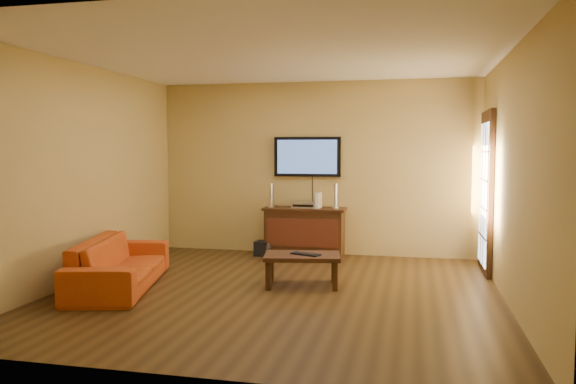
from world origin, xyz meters
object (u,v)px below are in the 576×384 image
(speaker_right, at_px, (335,197))
(av_receiver, at_px, (305,205))
(media_console, at_px, (305,232))
(bottle, at_px, (269,251))
(keyboard, at_px, (306,254))
(television, at_px, (307,157))
(speaker_left, at_px, (271,196))
(coffee_table, at_px, (302,259))
(game_console, at_px, (319,200))
(subwoofer, at_px, (263,248))
(sofa, at_px, (120,255))

(speaker_right, height_order, av_receiver, speaker_right)
(media_console, relative_size, bottle, 5.69)
(speaker_right, bearing_deg, keyboard, -92.43)
(television, bearing_deg, keyboard, -79.70)
(speaker_left, bearing_deg, television, 21.78)
(coffee_table, height_order, speaker_left, speaker_left)
(speaker_left, height_order, bottle, speaker_left)
(television, bearing_deg, media_console, -90.00)
(media_console, xyz_separation_m, av_receiver, (-0.00, 0.01, 0.41))
(coffee_table, distance_m, keyboard, 0.09)
(media_console, height_order, speaker_left, speaker_left)
(television, relative_size, game_console, 4.27)
(subwoofer, bearing_deg, game_console, 14.94)
(media_console, height_order, television, television)
(television, distance_m, speaker_right, 0.79)
(subwoofer, height_order, keyboard, keyboard)
(sofa, height_order, game_console, game_console)
(game_console, distance_m, bottle, 1.09)
(speaker_left, xyz_separation_m, subwoofer, (-0.10, -0.12, -0.80))
(speaker_left, bearing_deg, av_receiver, 2.56)
(television, relative_size, subwoofer, 4.61)
(sofa, height_order, speaker_left, speaker_left)
(television, bearing_deg, speaker_right, -21.65)
(coffee_table, bearing_deg, speaker_left, 114.75)
(coffee_table, height_order, subwoofer, coffee_table)
(subwoofer, xyz_separation_m, bottle, (0.12, -0.14, -0.01))
(sofa, xyz_separation_m, keyboard, (2.16, 0.49, 0.01))
(bottle, xyz_separation_m, keyboard, (0.90, -1.67, 0.29))
(coffee_table, distance_m, subwoofer, 2.04)
(speaker_left, bearing_deg, coffee_table, -65.25)
(av_receiver, relative_size, game_console, 1.51)
(game_console, relative_size, subwoofer, 1.08)
(av_receiver, xyz_separation_m, game_console, (0.22, -0.02, 0.08))
(game_console, bearing_deg, media_console, -172.41)
(keyboard, bearing_deg, bottle, 118.25)
(television, relative_size, keyboard, 2.75)
(sofa, xyz_separation_m, speaker_left, (1.24, 2.42, 0.53))
(television, distance_m, coffee_table, 2.45)
(television, xyz_separation_m, game_console, (0.22, -0.21, -0.66))
(game_console, height_order, subwoofer, game_console)
(game_console, bearing_deg, keyboard, -75.75)
(sofa, height_order, av_receiver, av_receiver)
(media_console, xyz_separation_m, coffee_table, (0.34, -1.91, -0.05))
(media_console, xyz_separation_m, speaker_right, (0.47, 0.01, 0.55))
(game_console, bearing_deg, speaker_right, 13.63)
(media_console, xyz_separation_m, game_console, (0.22, -0.01, 0.49))
(media_console, distance_m, keyboard, 1.98)
(coffee_table, bearing_deg, media_console, 100.10)
(coffee_table, distance_m, av_receiver, 2.01)
(subwoofer, bearing_deg, sofa, -109.55)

